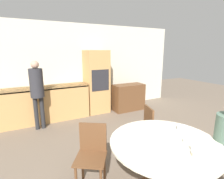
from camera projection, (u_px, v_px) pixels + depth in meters
The scene contains 13 objects.
wall_back at pixel (80, 69), 5.23m from camera, with size 6.51×0.05×2.60m.
kitchen_counter at pixel (41, 104), 4.58m from camera, with size 2.43×0.60×0.91m.
oven_unit at pixel (97, 82), 5.19m from camera, with size 0.65×0.59×1.85m.
sideboard at pixel (128, 97), 5.46m from camera, with size 0.97×0.45×0.81m.
dining_table at pixel (163, 155), 2.21m from camera, with size 1.36×1.36×0.74m.
chair_far_left at pixel (92, 152), 2.38m from camera, with size 0.55×0.55×0.87m.
chair_far_right at pixel (143, 127), 3.13m from camera, with size 0.50×0.50×0.87m.
person_standing at pixel (37, 88), 3.99m from camera, with size 0.30×0.30×1.62m.
cup at pixel (132, 136), 2.21m from camera, with size 0.08×0.08×0.08m.
bowl_near at pixel (183, 128), 2.47m from camera, with size 0.16×0.16×0.05m.
bowl_centre at pixel (188, 141), 2.14m from camera, with size 0.12×0.12×0.04m.
bowl_far at pixel (197, 154), 1.86m from camera, with size 0.12×0.12×0.04m.
salt_shaker at pixel (192, 147), 1.95m from camera, with size 0.03×0.03×0.09m.
Camera 1 is at (-1.56, -0.33, 1.85)m, focal length 28.00 mm.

